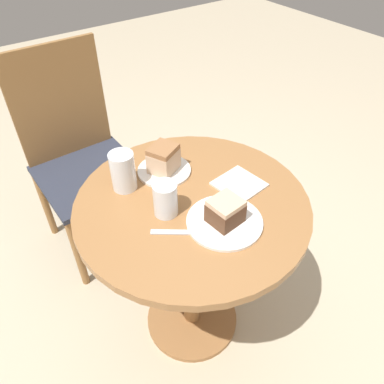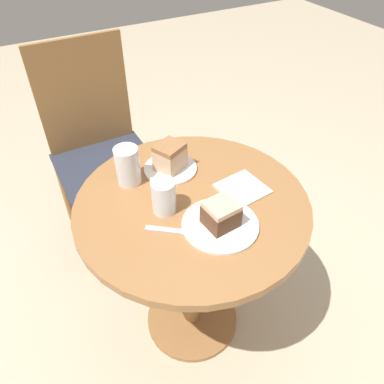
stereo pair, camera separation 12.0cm
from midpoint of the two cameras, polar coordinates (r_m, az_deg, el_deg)
ground_plane at (r=1.80m, az=-2.00°, el=-18.86°), size 8.00×8.00×0.00m
table at (r=1.35m, az=-2.56°, el=-6.96°), size 0.77×0.77×0.73m
chair at (r=1.89m, az=-18.36°, el=5.30°), size 0.46×0.47×1.00m
plate_near at (r=1.15m, az=2.01°, el=-4.69°), size 0.24×0.24×0.01m
plate_far at (r=1.35m, az=-6.80°, el=3.17°), size 0.19×0.19×0.01m
cake_slice_near at (r=1.12m, az=2.06°, el=-3.08°), size 0.10×0.10×0.08m
cake_slice_far at (r=1.31m, az=-6.98°, el=4.97°), size 0.12×0.12×0.10m
glass_lemonade at (r=1.16m, az=-7.02°, el=-1.43°), size 0.08×0.08×0.11m
glass_water at (r=1.27m, az=-13.10°, el=2.67°), size 0.08×0.08×0.14m
napkin_stack at (r=1.28m, az=4.57°, el=1.06°), size 0.16×0.16×0.01m
fork at (r=1.13m, az=-5.00°, el=-6.29°), size 0.15×0.12×0.00m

